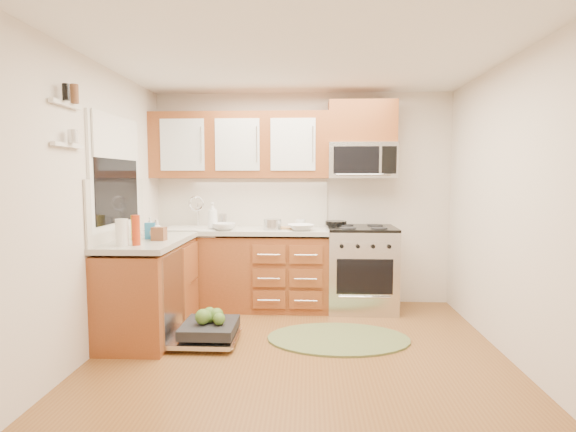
{
  "coord_description": "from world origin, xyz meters",
  "views": [
    {
      "loc": [
        0.08,
        -3.65,
        1.52
      ],
      "look_at": [
        -0.13,
        0.85,
        1.12
      ],
      "focal_mm": 28.0,
      "sensor_mm": 36.0,
      "label": 1
    }
  ],
  "objects_px": {
    "range": "(361,268)",
    "cutting_board": "(282,228)",
    "upper_cabinets": "(240,146)",
    "microwave": "(362,161)",
    "stock_pot": "(273,224)",
    "sink": "(193,239)",
    "bowl_a": "(301,227)",
    "cup": "(301,223)",
    "rug": "(338,339)",
    "skillet": "(336,223)",
    "dishwasher": "(205,332)",
    "paper_towel_roll": "(122,232)",
    "bowl_b": "(224,227)"
  },
  "relations": [
    {
      "from": "microwave",
      "to": "paper_towel_roll",
      "type": "distance_m",
      "value": 2.72
    },
    {
      "from": "bowl_a",
      "to": "bowl_b",
      "type": "height_order",
      "value": "bowl_b"
    },
    {
      "from": "upper_cabinets",
      "to": "dishwasher",
      "type": "height_order",
      "value": "upper_cabinets"
    },
    {
      "from": "rug",
      "to": "cup",
      "type": "xyz_separation_m",
      "value": [
        -0.38,
        1.16,
        0.96
      ]
    },
    {
      "from": "bowl_a",
      "to": "cup",
      "type": "relative_size",
      "value": 2.33
    },
    {
      "from": "sink",
      "to": "cutting_board",
      "type": "xyz_separation_m",
      "value": [
        1.02,
        0.01,
        0.13
      ]
    },
    {
      "from": "upper_cabinets",
      "to": "cutting_board",
      "type": "bearing_deg",
      "value": -15.86
    },
    {
      "from": "dishwasher",
      "to": "paper_towel_roll",
      "type": "distance_m",
      "value": 1.17
    },
    {
      "from": "range",
      "to": "skillet",
      "type": "distance_m",
      "value": 0.6
    },
    {
      "from": "cup",
      "to": "bowl_b",
      "type": "bearing_deg",
      "value": -157.41
    },
    {
      "from": "microwave",
      "to": "sink",
      "type": "xyz_separation_m",
      "value": [
        -1.93,
        -0.13,
        -0.9
      ]
    },
    {
      "from": "dishwasher",
      "to": "bowl_a",
      "type": "xyz_separation_m",
      "value": [
        0.85,
        0.98,
        0.86
      ]
    },
    {
      "from": "skillet",
      "to": "cup",
      "type": "xyz_separation_m",
      "value": [
        -0.42,
        -0.02,
        -0.0
      ]
    },
    {
      "from": "range",
      "to": "sink",
      "type": "xyz_separation_m",
      "value": [
        -1.93,
        -0.01,
        0.33
      ]
    },
    {
      "from": "rug",
      "to": "bowl_a",
      "type": "distance_m",
      "value": 1.32
    },
    {
      "from": "skillet",
      "to": "paper_towel_roll",
      "type": "relative_size",
      "value": 1.07
    },
    {
      "from": "cutting_board",
      "to": "skillet",
      "type": "bearing_deg",
      "value": 16.61
    },
    {
      "from": "microwave",
      "to": "bowl_b",
      "type": "height_order",
      "value": "microwave"
    },
    {
      "from": "skillet",
      "to": "cutting_board",
      "type": "relative_size",
      "value": 0.99
    },
    {
      "from": "stock_pot",
      "to": "range",
      "type": "bearing_deg",
      "value": 6.32
    },
    {
      "from": "rug",
      "to": "cup",
      "type": "bearing_deg",
      "value": 107.93
    },
    {
      "from": "cutting_board",
      "to": "cup",
      "type": "xyz_separation_m",
      "value": [
        0.21,
        0.17,
        0.04
      ]
    },
    {
      "from": "dishwasher",
      "to": "cup",
      "type": "distance_m",
      "value": 1.78
    },
    {
      "from": "cutting_board",
      "to": "paper_towel_roll",
      "type": "height_order",
      "value": "paper_towel_roll"
    },
    {
      "from": "upper_cabinets",
      "to": "rug",
      "type": "height_order",
      "value": "upper_cabinets"
    },
    {
      "from": "microwave",
      "to": "bowl_a",
      "type": "distance_m",
      "value": 1.05
    },
    {
      "from": "range",
      "to": "paper_towel_roll",
      "type": "xyz_separation_m",
      "value": [
        -2.2,
        -1.34,
        0.57
      ]
    },
    {
      "from": "sink",
      "to": "rug",
      "type": "height_order",
      "value": "sink"
    },
    {
      "from": "cutting_board",
      "to": "cup",
      "type": "distance_m",
      "value": 0.27
    },
    {
      "from": "stock_pot",
      "to": "cup",
      "type": "relative_size",
      "value": 1.68
    },
    {
      "from": "skillet",
      "to": "bowl_b",
      "type": "height_order",
      "value": "bowl_b"
    },
    {
      "from": "upper_cabinets",
      "to": "microwave",
      "type": "distance_m",
      "value": 1.42
    },
    {
      "from": "bowl_a",
      "to": "skillet",
      "type": "bearing_deg",
      "value": 40.18
    },
    {
      "from": "bowl_a",
      "to": "cup",
      "type": "distance_m",
      "value": 0.32
    },
    {
      "from": "microwave",
      "to": "dishwasher",
      "type": "xyz_separation_m",
      "value": [
        -1.54,
        -1.25,
        -1.6
      ]
    },
    {
      "from": "upper_cabinets",
      "to": "bowl_a",
      "type": "bearing_deg",
      "value": -22.7
    },
    {
      "from": "microwave",
      "to": "bowl_b",
      "type": "xyz_separation_m",
      "value": [
        -1.54,
        -0.3,
        -0.74
      ]
    },
    {
      "from": "rug",
      "to": "skillet",
      "type": "xyz_separation_m",
      "value": [
        0.04,
        1.18,
        0.96
      ]
    },
    {
      "from": "range",
      "to": "skillet",
      "type": "bearing_deg",
      "value": 145.85
    },
    {
      "from": "range",
      "to": "cutting_board",
      "type": "relative_size",
      "value": 3.75
    },
    {
      "from": "upper_cabinets",
      "to": "cup",
      "type": "bearing_deg",
      "value": 1.98
    },
    {
      "from": "sink",
      "to": "range",
      "type": "bearing_deg",
      "value": 0.3
    },
    {
      "from": "upper_cabinets",
      "to": "paper_towel_roll",
      "type": "xyz_separation_m",
      "value": [
        -0.79,
        -1.49,
        -0.83
      ]
    },
    {
      "from": "bowl_a",
      "to": "bowl_b",
      "type": "relative_size",
      "value": 1.11
    },
    {
      "from": "range",
      "to": "dishwasher",
      "type": "xyz_separation_m",
      "value": [
        -1.54,
        -1.13,
        -0.38
      ]
    },
    {
      "from": "stock_pot",
      "to": "microwave",
      "type": "bearing_deg",
      "value": 12.97
    },
    {
      "from": "sink",
      "to": "skillet",
      "type": "bearing_deg",
      "value": 6.91
    },
    {
      "from": "microwave",
      "to": "bowl_a",
      "type": "relative_size",
      "value": 2.73
    },
    {
      "from": "range",
      "to": "stock_pot",
      "type": "relative_size",
      "value": 4.73
    },
    {
      "from": "microwave",
      "to": "skillet",
      "type": "distance_m",
      "value": 0.78
    }
  ]
}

